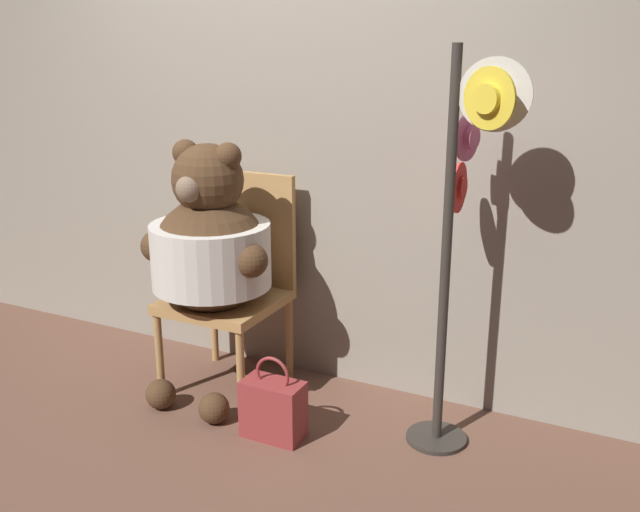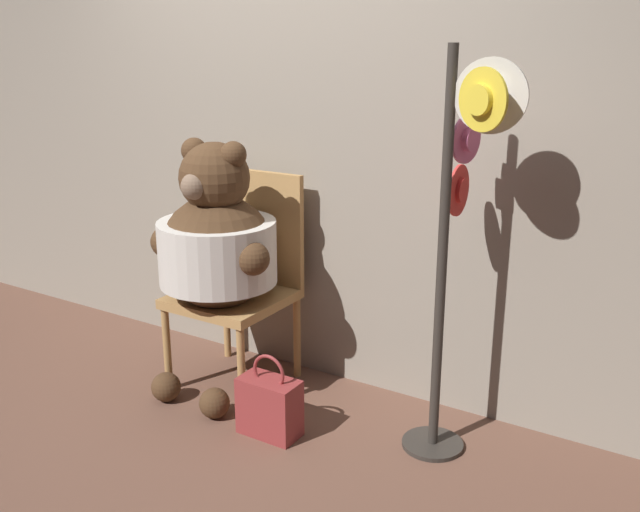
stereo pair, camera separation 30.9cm
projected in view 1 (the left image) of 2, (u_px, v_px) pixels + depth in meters
The scene contains 6 objects.
ground_plane at pixel (231, 406), 3.61m from camera, with size 14.00×14.00×0.00m, color brown.
wall_back at pixel (283, 147), 3.75m from camera, with size 8.00×0.10×2.47m.
chair at pixel (235, 276), 3.74m from camera, with size 0.55×0.55×1.12m.
teddy_bear at pixel (210, 248), 3.52m from camera, with size 0.72×0.64×1.32m.
hat_display_rack at pixel (464, 212), 2.98m from camera, with size 0.45×0.40×1.77m.
handbag_on_ground at pixel (273, 408), 3.30m from camera, with size 0.29×0.16×0.41m.
Camera 1 is at (1.84, -2.70, 1.78)m, focal length 40.00 mm.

